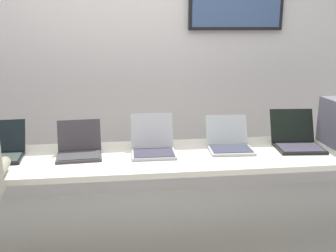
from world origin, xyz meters
TOP-DOWN VIEW (x-y plane):
  - back_wall at (0.03, 1.13)m, footprint 8.00×0.11m
  - workbench at (0.00, 0.00)m, footprint 3.62×0.70m
  - laptop_station_2 at (-0.47, 0.05)m, footprint 0.32×0.31m
  - laptop_station_3 at (0.05, 0.06)m, footprint 0.31×0.35m
  - laptop_station_4 at (0.62, 0.07)m, footprint 0.33×0.34m
  - laptop_station_5 at (1.13, 0.06)m, footprint 0.36×0.39m

SIDE VIEW (x-z plane):
  - workbench at x=0.00m, z-range 0.34..1.12m
  - laptop_station_4 at x=0.62m, z-range 0.72..0.95m
  - laptop_station_2 at x=-0.47m, z-range 0.72..0.95m
  - laptop_station_3 at x=0.05m, z-range 0.71..0.97m
  - laptop_station_5 at x=1.13m, z-range 0.71..0.97m
  - back_wall at x=0.03m, z-range 0.02..2.49m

